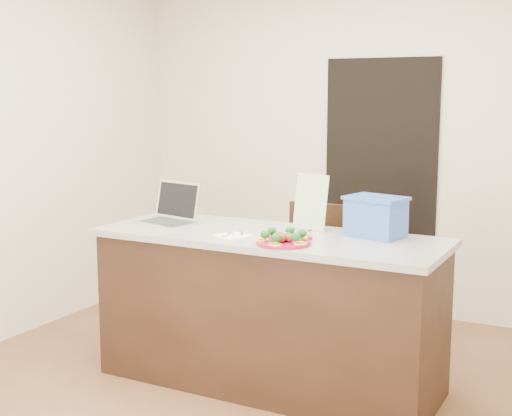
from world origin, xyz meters
The scene contains 16 objects.
ground centered at (0.00, 0.00, 0.00)m, with size 4.00×4.00×0.00m, color brown.
room_shell centered at (0.00, 0.00, 1.62)m, with size 4.00×4.00×4.00m.
doorway centered at (0.10, 1.98, 1.00)m, with size 0.90×0.02×2.00m, color black.
island centered at (0.00, 0.25, 0.46)m, with size 2.06×0.76×0.92m.
plate centered at (0.20, 0.02, 0.93)m, with size 0.30×0.30×0.02m.
meatballs centered at (0.20, 0.03, 0.96)m, with size 0.12×0.12×0.04m.
broccoli centered at (0.20, 0.02, 0.98)m, with size 0.24×0.26×0.04m.
pepper_rings centered at (0.20, 0.02, 0.94)m, with size 0.29×0.28×0.01m.
napkin centered at (-0.15, 0.09, 0.92)m, with size 0.17×0.17×0.01m, color white.
fork centered at (-0.17, 0.10, 0.93)m, with size 0.03×0.15×0.00m.
knife centered at (-0.12, 0.07, 0.93)m, with size 0.07×0.19×0.01m.
yogurt_bottle centered at (0.30, 0.16, 0.95)m, with size 0.03×0.03×0.07m.
laptop centered at (-0.71, 0.29, 0.99)m, with size 0.41×0.36×0.26m.
leaflet centered at (0.16, 0.48, 1.09)m, with size 0.24×0.00×0.34m, color white.
blue_box centered at (0.57, 0.46, 1.04)m, with size 0.37×0.30×0.23m.
chair centered at (-0.01, 0.93, 0.56)m, with size 0.45×0.45×0.99m.
Camera 1 is at (1.84, -3.39, 1.74)m, focal length 50.00 mm.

